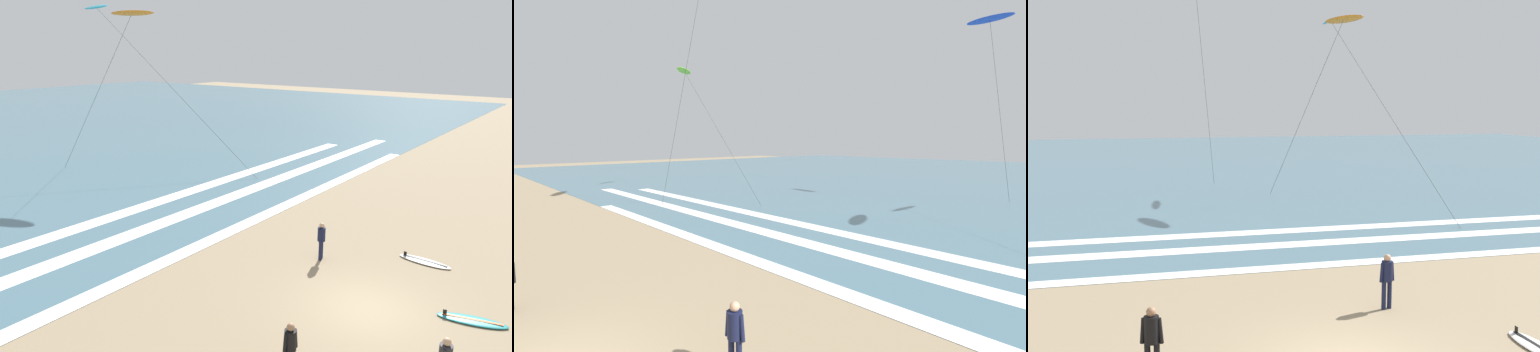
% 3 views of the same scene
% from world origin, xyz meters
% --- Properties ---
extents(wave_foam_shoreline, '(42.67, 0.81, 0.01)m').
position_xyz_m(wave_foam_shoreline, '(1.93, 8.04, 0.01)').
color(wave_foam_shoreline, white).
rests_on(wave_foam_shoreline, ocean_surface).
extents(wave_foam_mid_break, '(57.46, 1.06, 0.01)m').
position_xyz_m(wave_foam_mid_break, '(-0.41, 11.43, 0.01)').
color(wave_foam_mid_break, white).
rests_on(wave_foam_mid_break, ocean_surface).
extents(wave_foam_outer_break, '(50.32, 1.06, 0.01)m').
position_xyz_m(wave_foam_outer_break, '(-1.34, 14.14, 0.01)').
color(wave_foam_outer_break, white).
rests_on(wave_foam_outer_break, ocean_surface).
extents(surfer_foreground_main, '(0.51, 0.32, 1.60)m').
position_xyz_m(surfer_foreground_main, '(2.36, 3.12, 0.96)').
color(surfer_foreground_main, '#141938').
rests_on(surfer_foreground_main, ground).
extents(kite_lime_high_right, '(12.84, 2.98, 11.92)m').
position_xyz_m(kite_lime_high_right, '(-22.87, 17.08, 11.61)').
color(kite_lime_high_right, '#70C628').
rests_on(kite_lime_high_right, ground).
extents(kite_blue_far_left, '(3.24, 3.25, 14.13)m').
position_xyz_m(kite_blue_far_left, '(-0.09, 29.36, 13.82)').
color(kite_blue_far_left, blue).
rests_on(kite_blue_far_left, ground).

